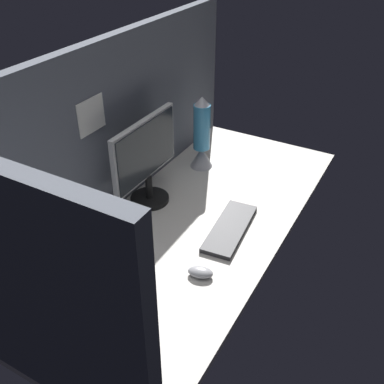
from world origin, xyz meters
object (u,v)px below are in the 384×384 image
keyboard (230,228)px  mug_black_travel (37,330)px  monitor (146,158)px  mouse (201,272)px  lava_lamp (202,138)px

keyboard → mug_black_travel: 85.88cm
monitor → mouse: bearing=-125.6°
monitor → lava_lamp: size_ratio=1.16×
monitor → mouse: 59.00cm
mouse → mug_black_travel: mug_black_travel is taller
keyboard → mouse: size_ratio=3.85×
mouse → lava_lamp: bearing=13.1°
mug_black_travel → mouse: bearing=-31.8°
mug_black_travel → lava_lamp: lava_lamp is taller
mouse → monitor: bearing=39.5°
keyboard → mug_black_travel: bearing=154.2°
mug_black_travel → lava_lamp: bearing=3.3°
keyboard → monitor: bearing=81.5°
monitor → lava_lamp: bearing=-9.3°
mug_black_travel → lava_lamp: size_ratio=0.24×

